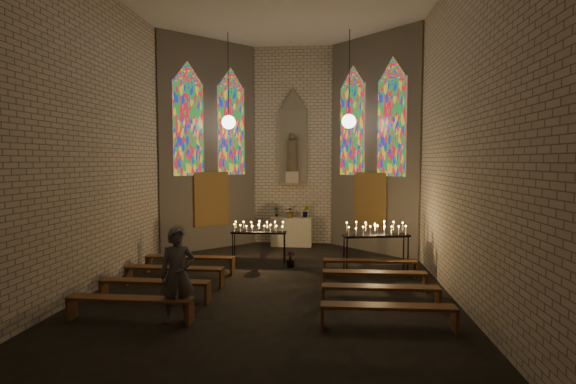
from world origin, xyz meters
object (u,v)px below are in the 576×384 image
Objects in this scene: aisle_flower_pot at (290,259)px; votive_stand_right at (376,232)px; votive_stand_left at (259,229)px; altar at (292,232)px; visitor at (177,275)px.

votive_stand_right is (2.31, -0.48, 0.88)m from aisle_flower_pot.
votive_stand_left is 3.36m from votive_stand_right.
aisle_flower_pot is 2.52m from votive_stand_right.
altar is 3.17× the size of aisle_flower_pot.
visitor is (-1.47, -7.59, 0.38)m from altar.
aisle_flower_pot is at bearing 47.12° from visitor.
votive_stand_right is (3.26, -0.83, 0.11)m from votive_stand_left.
votive_stand_left is at bearing 159.50° from aisle_flower_pot.
visitor is at bearing -111.02° from aisle_flower_pot.
votive_stand_left is 0.91× the size of visitor.
votive_stand_right reaches higher than aisle_flower_pot.
votive_stand_left is at bearing 153.83° from votive_stand_right.
visitor is (-4.01, -3.95, -0.23)m from votive_stand_right.
altar is at bearing 113.12° from votive_stand_right.
aisle_flower_pot is 0.25× the size of votive_stand_right.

